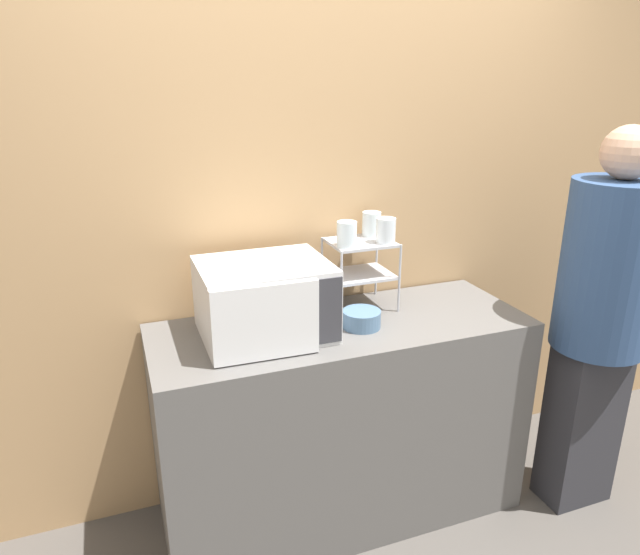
{
  "coord_description": "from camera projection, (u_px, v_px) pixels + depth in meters",
  "views": [
    {
      "loc": [
        -0.83,
        -1.68,
        1.86
      ],
      "look_at": [
        -0.09,
        0.32,
        1.12
      ],
      "focal_mm": 32.0,
      "sensor_mm": 36.0,
      "label": 1
    }
  ],
  "objects": [
    {
      "name": "ground_plane",
      "position": [
        366.0,
        552.0,
        2.37
      ],
      "size": [
        12.0,
        12.0,
        0.0
      ],
      "primitive_type": "plane",
      "color": "#4C4742"
    },
    {
      "name": "wall_back",
      "position": [
        314.0,
        214.0,
        2.49
      ],
      "size": [
        8.0,
        0.06,
        2.6
      ],
      "color": "tan",
      "rests_on": "ground_plane"
    },
    {
      "name": "counter",
      "position": [
        341.0,
        420.0,
        2.48
      ],
      "size": [
        1.55,
        0.58,
        0.91
      ],
      "color": "#595654",
      "rests_on": "ground_plane"
    },
    {
      "name": "microwave",
      "position": [
        265.0,
        300.0,
        2.18
      ],
      "size": [
        0.49,
        0.44,
        0.29
      ],
      "color": "silver",
      "rests_on": "counter"
    },
    {
      "name": "dish_rack",
      "position": [
        360.0,
        260.0,
        2.44
      ],
      "size": [
        0.28,
        0.23,
        0.3
      ],
      "color": "#B2B2B7",
      "rests_on": "counter"
    },
    {
      "name": "glass_front_left",
      "position": [
        347.0,
        234.0,
        2.31
      ],
      "size": [
        0.08,
        0.08,
        0.11
      ],
      "color": "silver",
      "rests_on": "dish_rack"
    },
    {
      "name": "glass_back_right",
      "position": [
        371.0,
        224.0,
        2.48
      ],
      "size": [
        0.08,
        0.08,
        0.11
      ],
      "color": "silver",
      "rests_on": "dish_rack"
    },
    {
      "name": "glass_front_right",
      "position": [
        386.0,
        230.0,
        2.37
      ],
      "size": [
        0.08,
        0.08,
        0.11
      ],
      "color": "silver",
      "rests_on": "dish_rack"
    },
    {
      "name": "bowl",
      "position": [
        361.0,
        319.0,
        2.29
      ],
      "size": [
        0.15,
        0.15,
        0.07
      ],
      "color": "slate",
      "rests_on": "counter"
    },
    {
      "name": "person",
      "position": [
        602.0,
        309.0,
        2.39
      ],
      "size": [
        0.38,
        0.38,
        1.7
      ],
      "color": "#2D2D33",
      "rests_on": "ground_plane"
    }
  ]
}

